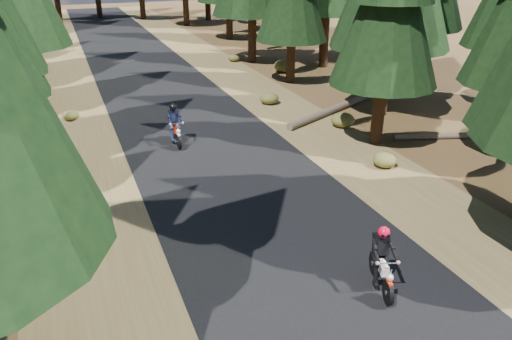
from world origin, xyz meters
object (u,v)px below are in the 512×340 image
(log_far, at_px, (445,136))
(rider_follow, at_px, (175,131))
(rider_lead, at_px, (382,269))
(log_near, at_px, (332,110))

(log_far, relative_size, rider_follow, 2.33)
(rider_lead, bearing_deg, rider_follow, -60.05)
(log_near, distance_m, rider_follow, 7.42)
(log_far, distance_m, rider_follow, 10.36)
(log_far, xyz_separation_m, rider_lead, (-7.69, -6.89, 0.37))
(log_near, relative_size, rider_lead, 3.62)
(log_far, distance_m, rider_lead, 10.33)
(log_far, relative_size, rider_lead, 2.40)
(log_near, bearing_deg, rider_follow, 162.03)
(log_far, bearing_deg, rider_follow, 179.47)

